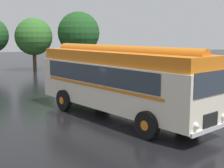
{
  "coord_description": "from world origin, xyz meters",
  "views": [
    {
      "loc": [
        -3.61,
        -14.5,
        4.0
      ],
      "look_at": [
        -0.17,
        1.39,
        1.4
      ],
      "focal_mm": 50.0,
      "sensor_mm": 36.0,
      "label": 1
    }
  ],
  "objects": [
    {
      "name": "tree_left_of_centre",
      "position": [
        -4.61,
        20.97,
        3.81
      ],
      "size": [
        4.07,
        4.07,
        5.78
      ],
      "color": "#4C3823",
      "rests_on": "ground"
    },
    {
      "name": "car_mid_left",
      "position": [
        3.1,
        14.32,
        0.85
      ],
      "size": [
        2.28,
        4.35,
        1.66
      ],
      "color": "#B7BABF",
      "rests_on": "ground"
    },
    {
      "name": "vintage_bus",
      "position": [
        -0.16,
        -0.12,
        1.89
      ],
      "size": [
        6.95,
        10.04,
        3.49
      ],
      "color": "silver",
      "rests_on": "ground"
    },
    {
      "name": "car_near_left",
      "position": [
        0.15,
        14.36,
        0.85
      ],
      "size": [
        2.22,
        4.33,
        1.66
      ],
      "color": "#4C5156",
      "rests_on": "ground"
    },
    {
      "name": "tree_centre",
      "position": [
        0.15,
        21.1,
        4.19
      ],
      "size": [
        4.73,
        4.73,
        6.53
      ],
      "color": "#4C3823",
      "rests_on": "ground"
    },
    {
      "name": "box_van",
      "position": [
        6.09,
        14.32,
        1.36
      ],
      "size": [
        2.55,
        5.86,
        2.5
      ],
      "color": "silver",
      "rests_on": "ground"
    },
    {
      "name": "ground_plane",
      "position": [
        0.0,
        0.0,
        0.0
      ],
      "size": [
        120.0,
        120.0,
        0.0
      ],
      "primitive_type": "plane",
      "color": "black"
    }
  ]
}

